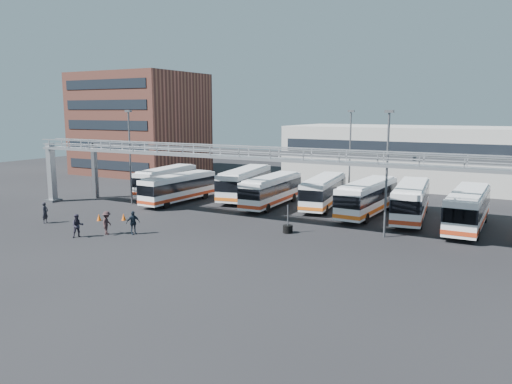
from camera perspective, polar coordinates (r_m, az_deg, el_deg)
The scene contains 22 objects.
ground at distance 40.51m, azimuth -4.93°, elevation -5.28°, with size 140.00×140.00×0.00m, color black.
gantry at distance 44.45m, azimuth -0.82°, elevation 3.28°, with size 51.40×5.15×7.10m.
apartment_building at distance 83.89m, azimuth -13.06°, elevation 7.60°, with size 18.00×15.00×16.00m, color brown.
warehouse at distance 71.49m, azimuth 20.83°, elevation 3.76°, with size 42.00×14.00×8.00m, color #9E9E99.
light_pole_left at distance 55.65m, azimuth -14.21°, elevation 4.45°, with size 0.70×0.35×10.21m.
light_pole_mid at distance 40.99m, azimuth 14.75°, elevation 2.77°, with size 0.70×0.35×10.21m.
light_pole_back at distance 57.56m, azimuth 10.70°, elevation 4.72°, with size 0.70×0.35×10.21m.
bus_1 at distance 62.05m, azimuth -10.21°, elevation 1.41°, with size 3.75×10.94×3.25m.
bus_2 at distance 55.98m, azimuth -8.83°, elevation 0.56°, with size 2.94×10.59×3.18m.
bus_3 at distance 57.76m, azimuth -1.27°, elevation 1.12°, with size 4.64×11.87×3.52m.
bus_4 at distance 53.24m, azimuth 1.79°, elevation 0.27°, with size 2.93×10.88×3.28m.
bus_5 at distance 53.08m, azimuth 7.74°, elevation 0.15°, with size 3.85×10.97×3.26m.
bus_6 at distance 49.71m, azimuth 12.61°, elevation -0.52°, with size 3.10×11.29×3.40m.
bus_7 at distance 48.83m, azimuth 17.30°, elevation -0.86°, with size 3.99×11.58×3.45m.
bus_8 at distance 46.56m, azimuth 23.05°, elevation -1.65°, with size 2.67×11.44×3.48m.
pedestrian_a at distance 49.35m, azimuth -22.96°, elevation -2.18°, with size 0.71×0.47×1.95m, color black.
pedestrian_b at distance 42.87m, azimuth -19.72°, elevation -3.66°, with size 0.94×0.73×1.93m, color #262330.
pedestrian_c at distance 43.12m, azimuth -16.68°, elevation -3.40°, with size 1.27×0.73×1.97m, color #322123.
pedestrian_d at distance 42.65m, azimuth -13.88°, elevation -3.42°, with size 1.15×0.48×1.96m, color #1C2632.
cone_left at distance 48.34m, azimuth -14.89°, elevation -2.77°, with size 0.41×0.41×0.65m, color #E8570C.
cone_right at distance 48.84m, azimuth -17.51°, elevation -2.77°, with size 0.41×0.41×0.64m, color #E8570C.
tire_stack at distance 42.05m, azimuth 3.65°, elevation -4.15°, with size 0.84×0.84×2.39m.
Camera 1 is at (21.87, -32.54, 10.19)m, focal length 35.00 mm.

